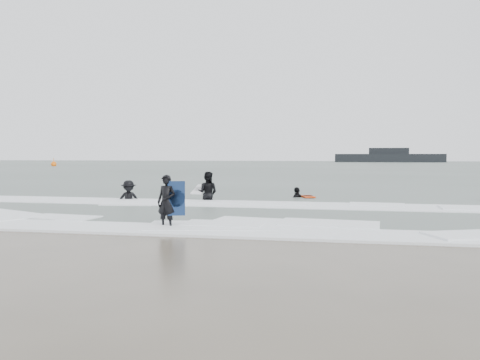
% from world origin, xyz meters
% --- Properties ---
extents(ground, '(320.00, 320.00, 0.00)m').
position_xyz_m(ground, '(0.00, 0.00, 0.00)').
color(ground, brown).
rests_on(ground, ground).
extents(sea, '(320.00, 320.00, 0.00)m').
position_xyz_m(sea, '(0.00, 80.00, 0.06)').
color(sea, '#47544C').
rests_on(sea, ground).
extents(surfer_centre, '(0.62, 0.48, 1.53)m').
position_xyz_m(surfer_centre, '(-0.99, -0.26, 0.00)').
color(surfer_centre, black).
rests_on(surfer_centre, ground).
extents(surfer_wading, '(0.94, 0.74, 1.89)m').
position_xyz_m(surfer_wading, '(-1.90, 7.14, 0.00)').
color(surfer_wading, black).
rests_on(surfer_wading, ground).
extents(surfer_breaker, '(1.32, 1.11, 1.78)m').
position_xyz_m(surfer_breaker, '(-5.51, 6.92, 0.00)').
color(surfer_breaker, black).
rests_on(surfer_breaker, ground).
extents(surfer_right_near, '(0.92, 1.04, 1.69)m').
position_xyz_m(surfer_right_near, '(1.79, 9.78, 0.00)').
color(surfer_right_near, black).
rests_on(surfer_right_near, ground).
extents(surf_foam, '(30.03, 9.06, 0.09)m').
position_xyz_m(surf_foam, '(0.00, 3.70, 0.04)').
color(surf_foam, white).
rests_on(surf_foam, ground).
extents(bodyboards, '(5.28, 10.57, 1.25)m').
position_xyz_m(bodyboards, '(-0.23, 5.65, 0.50)').
color(bodyboards, '#0E1F41').
rests_on(bodyboards, ground).
extents(buoy, '(1.00, 1.00, 1.65)m').
position_xyz_m(buoy, '(-48.31, 65.74, 0.42)').
color(buoy, '#F6630A').
rests_on(buoy, ground).
extents(vessel_horizon, '(31.62, 5.65, 4.29)m').
position_xyz_m(vessel_horizon, '(18.57, 134.50, 1.59)').
color(vessel_horizon, black).
rests_on(vessel_horizon, ground).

